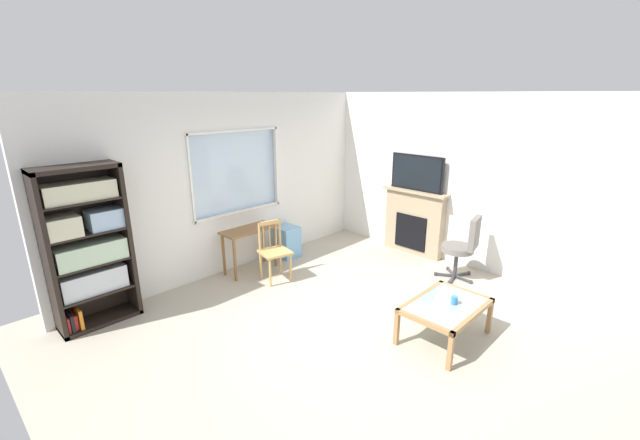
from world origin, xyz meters
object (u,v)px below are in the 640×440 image
object	(u,v)px
fireplace	(414,222)
bookshelf	(87,244)
desk_under_window	(249,237)
plastic_drawer_unit	(287,241)
sippy_cup	(454,300)
tv	(417,173)
coffee_table	(446,308)
office_chair	(464,245)
wooden_chair	(274,251)

from	to	relation	value
fireplace	bookshelf	bearing A→B (deg)	162.13
desk_under_window	fireplace	world-z (taller)	fireplace
plastic_drawer_unit	desk_under_window	bearing A→B (deg)	-176.45
bookshelf	sippy_cup	world-z (taller)	bookshelf
bookshelf	fireplace	xyz separation A→B (m)	(4.72, -1.52, -0.45)
fireplace	tv	size ratio (longest dim) A/B	1.23
fireplace	coffee_table	xyz separation A→B (m)	(-2.07, -1.72, -0.19)
plastic_drawer_unit	sippy_cup	xyz separation A→B (m)	(-0.32, -3.24, 0.22)
tv	office_chair	bearing A→B (deg)	-110.40
sippy_cup	plastic_drawer_unit	bearing A→B (deg)	84.31
office_chair	coffee_table	bearing A→B (deg)	-160.17
coffee_table	sippy_cup	size ratio (longest dim) A/B	11.26
bookshelf	wooden_chair	distance (m)	2.44
bookshelf	tv	world-z (taller)	bookshelf
tv	sippy_cup	bearing A→B (deg)	-138.22
desk_under_window	plastic_drawer_unit	xyz separation A→B (m)	(0.81, 0.05, -0.31)
desk_under_window	sippy_cup	bearing A→B (deg)	-81.41
wooden_chair	fireplace	xyz separation A→B (m)	(2.42, -0.90, 0.11)
office_chair	coffee_table	xyz separation A→B (m)	(-1.63, -0.59, -0.17)
plastic_drawer_unit	tv	world-z (taller)	tv
office_chair	sippy_cup	size ratio (longest dim) A/B	11.11
bookshelf	office_chair	distance (m)	5.06
fireplace	sippy_cup	size ratio (longest dim) A/B	13.19
desk_under_window	plastic_drawer_unit	world-z (taller)	desk_under_window
wooden_chair	fireplace	bearing A→B (deg)	-20.37
fireplace	coffee_table	distance (m)	2.70
coffee_table	office_chair	bearing A→B (deg)	19.83
desk_under_window	fireplace	bearing A→B (deg)	-29.59
bookshelf	fireplace	world-z (taller)	bookshelf
tv	sippy_cup	size ratio (longest dim) A/B	10.70
office_chair	wooden_chair	bearing A→B (deg)	134.42
bookshelf	fireplace	size ratio (longest dim) A/B	1.65
plastic_drawer_unit	sippy_cup	world-z (taller)	plastic_drawer_unit
desk_under_window	bookshelf	bearing A→B (deg)	177.24
coffee_table	tv	bearing A→B (deg)	39.89
desk_under_window	coffee_table	distance (m)	3.16
wooden_chair	coffee_table	size ratio (longest dim) A/B	0.89
tv	desk_under_window	bearing A→B (deg)	150.23
plastic_drawer_unit	office_chair	xyz separation A→B (m)	(1.25, -2.59, 0.29)
desk_under_window	fireplace	size ratio (longest dim) A/B	0.74
plastic_drawer_unit	fireplace	size ratio (longest dim) A/B	0.45
coffee_table	sippy_cup	world-z (taller)	sippy_cup
plastic_drawer_unit	coffee_table	bearing A→B (deg)	-96.91
plastic_drawer_unit	fireplace	xyz separation A→B (m)	(1.69, -1.46, 0.30)
wooden_chair	sippy_cup	bearing A→B (deg)	-81.21
bookshelf	plastic_drawer_unit	xyz separation A→B (m)	(3.03, -0.06, -0.75)
desk_under_window	tv	bearing A→B (deg)	-29.77
plastic_drawer_unit	office_chair	bearing A→B (deg)	-64.27
plastic_drawer_unit	coffee_table	size ratio (longest dim) A/B	0.53
bookshelf	plastic_drawer_unit	world-z (taller)	bookshelf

